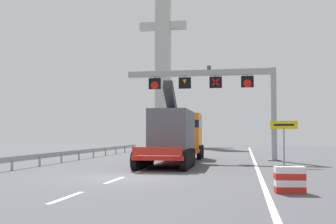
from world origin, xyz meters
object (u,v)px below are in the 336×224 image
(exit_sign_yellow, at_px, (284,131))
(bridge_pylon_distant, at_px, (163,47))
(crash_barrier_striped, at_px, (290,180))
(heavy_haul_truck_red, at_px, (178,134))
(overhead_lane_gantry, at_px, (220,87))

(exit_sign_yellow, relative_size, bridge_pylon_distant, 0.08)
(crash_barrier_striped, relative_size, bridge_pylon_distant, 0.03)
(exit_sign_yellow, bearing_deg, crash_barrier_striped, -94.44)
(heavy_haul_truck_red, distance_m, crash_barrier_striped, 16.07)
(heavy_haul_truck_red, relative_size, crash_barrier_striped, 13.48)
(overhead_lane_gantry, xyz_separation_m, crash_barrier_striped, (3.32, -17.51, -5.22))
(heavy_haul_truck_red, bearing_deg, bridge_pylon_distant, 102.18)
(crash_barrier_striped, bearing_deg, overhead_lane_gantry, 100.73)
(heavy_haul_truck_red, relative_size, bridge_pylon_distant, 0.38)
(overhead_lane_gantry, distance_m, bridge_pylon_distant, 49.70)
(heavy_haul_truck_red, bearing_deg, crash_barrier_striped, -67.24)
(overhead_lane_gantry, distance_m, heavy_haul_truck_red, 5.42)
(heavy_haul_truck_red, xyz_separation_m, crash_barrier_striped, (6.19, -14.75, -1.54))
(overhead_lane_gantry, height_order, bridge_pylon_distant, bridge_pylon_distant)
(heavy_haul_truck_red, distance_m, exit_sign_yellow, 7.59)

